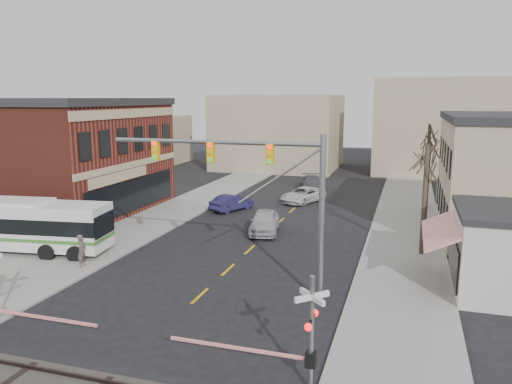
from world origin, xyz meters
TOP-DOWN VIEW (x-y plane):
  - ground at (0.00, 0.00)m, footprint 160.00×160.00m
  - sidewalk_west at (-9.50, 20.00)m, footprint 5.00×60.00m
  - sidewalk_east at (9.50, 20.00)m, footprint 5.00×60.00m
  - tree_east_a at (10.50, 12.00)m, footprint 0.28×0.28m
  - tree_east_b at (10.80, 18.00)m, footprint 0.28×0.28m
  - tree_east_c at (11.00, 26.00)m, footprint 0.28×0.28m
  - transit_bus at (-14.15, 5.14)m, footprint 12.68×4.39m
  - traffic_signal_mast at (2.79, 3.18)m, footprint 10.88×0.30m
  - rr_crossing_east at (6.32, -4.30)m, footprint 5.60×1.36m
  - car_a at (-0.27, 14.27)m, footprint 2.82×5.12m
  - car_b at (-5.00, 20.39)m, footprint 3.09×4.45m
  - car_c at (0.19, 25.59)m, footprint 4.08×5.50m
  - car_d at (0.03, 30.79)m, footprint 3.58×6.02m
  - pedestrian_near at (-8.04, 3.77)m, footprint 0.56×0.75m
  - pedestrian_far at (-11.50, 8.25)m, footprint 0.88×0.98m

SIDE VIEW (x-z plane):
  - ground at x=0.00m, z-range 0.00..0.00m
  - sidewalk_west at x=-9.50m, z-range 0.00..0.12m
  - sidewalk_east at x=9.50m, z-range 0.00..0.12m
  - car_c at x=0.19m, z-range 0.00..1.39m
  - car_b at x=-5.00m, z-range 0.00..1.39m
  - car_d at x=0.03m, z-range 0.00..1.64m
  - car_a at x=-0.27m, z-range 0.00..1.65m
  - pedestrian_far at x=-11.50m, z-range 0.12..1.76m
  - pedestrian_near at x=-8.04m, z-range 0.12..1.99m
  - transit_bus at x=-14.15m, z-range 0.21..3.41m
  - rr_crossing_east at x=6.32m, z-range -0.03..3.97m
  - tree_east_b at x=10.80m, z-range 0.12..6.42m
  - tree_east_a at x=10.50m, z-range 0.12..6.87m
  - tree_east_c at x=11.00m, z-range 0.12..7.32m
  - traffic_signal_mast at x=2.79m, z-range 1.78..9.78m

